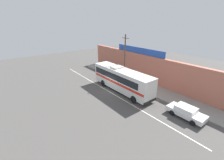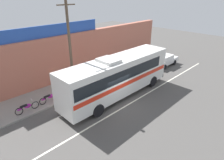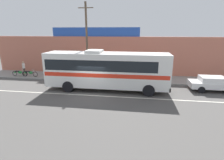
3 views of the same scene
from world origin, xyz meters
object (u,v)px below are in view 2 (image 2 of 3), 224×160
(motorcycle_purple, at_px, (50,97))
(utility_pole, at_px, (70,48))
(motorcycle_orange, at_px, (27,107))
(intercity_bus, at_px, (117,75))
(parked_car, at_px, (164,60))

(motorcycle_purple, bearing_deg, utility_pole, -3.55)
(motorcycle_orange, bearing_deg, utility_pole, -0.34)
(intercity_bus, xyz_separation_m, parked_car, (9.95, 1.18, -1.33))
(utility_pole, height_order, motorcycle_orange, utility_pole)
(motorcycle_purple, bearing_deg, parked_car, -7.49)
(parked_car, height_order, motorcycle_orange, parked_car)
(utility_pole, xyz_separation_m, motorcycle_purple, (-2.36, 0.15, -3.83))
(parked_car, bearing_deg, motorcycle_orange, 173.79)
(parked_car, height_order, motorcycle_purple, parked_car)
(parked_car, height_order, utility_pole, utility_pole)
(parked_car, xyz_separation_m, utility_pole, (-12.56, 1.82, 3.66))
(utility_pole, relative_size, motorcycle_orange, 4.36)
(intercity_bus, distance_m, motorcycle_orange, 7.76)
(intercity_bus, bearing_deg, motorcycle_purple, 147.70)
(utility_pole, bearing_deg, parked_car, -8.22)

